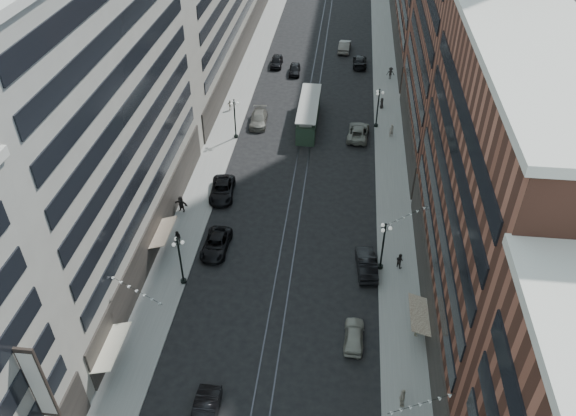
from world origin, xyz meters
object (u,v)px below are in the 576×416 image
at_px(car_9, 277,61).
at_px(car_14, 345,46).
at_px(car_12, 360,61).
at_px(pedestrian_6, 230,105).
at_px(car_10, 367,264).
at_px(pedestrian_extra_0, 417,327).
at_px(lamppost_sw_mid, 235,117).
at_px(streetcar, 309,114).
at_px(pedestrian_4, 402,398).
at_px(pedestrian_extra_1, 382,103).
at_px(car_5, 205,416).
at_px(pedestrian_9, 391,73).
at_px(car_8, 259,119).
at_px(car_13, 295,69).
at_px(pedestrian_5, 181,204).
at_px(car_2, 216,244).
at_px(pedestrian_8, 391,131).
at_px(car_7, 222,190).
at_px(lamppost_sw_far, 180,259).
at_px(lamppost_se_mid, 378,107).
at_px(car_4, 354,335).
at_px(car_11, 358,132).
at_px(pedestrian_2, 178,238).
at_px(lamppost_se_far, 383,245).
at_px(pedestrian_7, 400,260).

bearing_deg(car_9, car_14, 33.38).
bearing_deg(car_12, pedestrian_6, 44.25).
distance_m(car_10, pedestrian_extra_0, 8.65).
xyz_separation_m(lamppost_sw_mid, pedestrian_6, (-2.21, 7.53, -2.20)).
bearing_deg(streetcar, car_10, -74.41).
bearing_deg(pedestrian_4, pedestrian_extra_1, 3.09).
bearing_deg(car_5, pedestrian_6, 97.50).
height_order(pedestrian_4, pedestrian_9, pedestrian_9).
distance_m(car_8, car_9, 19.76).
xyz_separation_m(car_13, pedestrian_5, (-8.65, -37.47, 0.37)).
height_order(car_2, pedestrian_8, pedestrian_8).
xyz_separation_m(car_7, pedestrian_9, (20.03, 33.36, 0.33)).
relative_size(lamppost_sw_far, pedestrian_4, 3.00).
relative_size(lamppost_sw_mid, car_13, 1.28).
xyz_separation_m(lamppost_se_mid, pedestrian_extra_1, (0.87, 5.48, -2.16)).
bearing_deg(car_4, lamppost_sw_far, -16.33).
height_order(car_9, pedestrian_9, pedestrian_9).
height_order(car_2, car_11, car_11).
height_order(lamppost_sw_mid, pedestrian_2, lamppost_sw_mid).
height_order(pedestrian_2, car_13, pedestrian_2).
bearing_deg(car_4, lamppost_se_mid, -92.35).
xyz_separation_m(lamppost_sw_far, car_14, (13.34, 58.57, -2.21)).
distance_m(car_2, pedestrian_9, 46.52).
height_order(pedestrian_4, pedestrian_extra_1, pedestrian_4).
height_order(car_2, car_4, car_2).
xyz_separation_m(pedestrian_4, pedestrian_extra_0, (1.62, 7.09, -0.04)).
xyz_separation_m(car_4, car_12, (0.00, 57.58, 0.09)).
relative_size(car_9, car_11, 0.80).
height_order(lamppost_sw_mid, pedestrian_5, lamppost_sw_mid).
xyz_separation_m(car_2, car_8, (0.34, 26.19, 0.05)).
xyz_separation_m(lamppost_sw_far, car_10, (17.05, 3.67, -2.26)).
height_order(car_9, car_10, car_10).
height_order(lamppost_se_far, pedestrian_extra_0, lamppost_se_far).
distance_m(lamppost_sw_mid, car_9, 24.19).
xyz_separation_m(lamppost_sw_mid, lamppost_se_mid, (18.40, 5.00, 0.00)).
height_order(car_11, pedestrian_extra_1, pedestrian_extra_1).
bearing_deg(car_10, car_5, 50.17).
bearing_deg(pedestrian_extra_0, car_9, 28.34).
height_order(car_12, pedestrian_6, pedestrian_6).
xyz_separation_m(car_4, pedestrian_6, (-18.21, 39.63, 0.20)).
relative_size(lamppost_se_far, car_8, 1.02).
distance_m(pedestrian_2, pedestrian_8, 32.77).
height_order(pedestrian_5, pedestrian_extra_1, pedestrian_5).
bearing_deg(car_2, lamppost_sw_mid, 96.71).
bearing_deg(lamppost_se_far, car_14, 95.30).
xyz_separation_m(lamppost_se_far, car_2, (-16.34, 1.01, -2.36)).
relative_size(lamppost_sw_far, pedestrian_6, 3.68).
distance_m(car_4, pedestrian_6, 43.61).
height_order(lamppost_se_far, pedestrian_7, lamppost_se_far).
bearing_deg(car_13, pedestrian_extra_0, -75.31).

